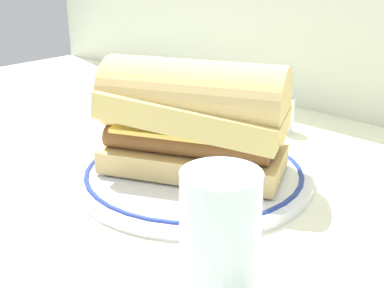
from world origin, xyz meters
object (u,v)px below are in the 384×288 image
plate (192,173)px  drinking_glass (220,245)px  salt_shaker (284,107)px  sausage_sandwich (192,116)px

plate → drinking_glass: 0.23m
plate → drinking_glass: (0.17, -0.15, 0.04)m
plate → salt_shaker: bearing=94.0°
plate → drinking_glass: drinking_glass is taller
sausage_sandwich → drinking_glass: bearing=-66.2°
plate → drinking_glass: bearing=-41.6°
sausage_sandwich → plate: bearing=-114.6°
salt_shaker → sausage_sandwich: bearing=-86.0°
sausage_sandwich → drinking_glass: 0.23m
drinking_glass → salt_shaker: 0.41m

